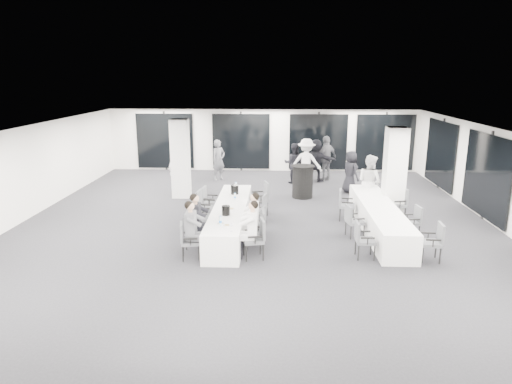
% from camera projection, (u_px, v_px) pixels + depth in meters
% --- Properties ---
extents(room, '(14.04, 16.04, 2.84)m').
position_uv_depth(room, '(285.00, 172.00, 14.07)').
color(room, '#232428').
rests_on(room, ground).
extents(column_left, '(0.60, 0.60, 2.80)m').
position_uv_depth(column_left, '(181.00, 159.00, 16.25)').
color(column_left, white).
rests_on(column_left, floor).
extents(column_right, '(0.60, 0.60, 2.80)m').
position_uv_depth(column_right, '(394.00, 173.00, 13.82)').
color(column_right, white).
rests_on(column_right, floor).
extents(banquet_table_main, '(0.90, 5.00, 0.75)m').
position_uv_depth(banquet_table_main, '(230.00, 219.00, 12.81)').
color(banquet_table_main, white).
rests_on(banquet_table_main, floor).
extents(banquet_table_side, '(0.90, 5.00, 0.75)m').
position_uv_depth(banquet_table_side, '(379.00, 218.00, 12.84)').
color(banquet_table_side, white).
rests_on(banquet_table_side, floor).
extents(cocktail_table, '(0.84, 0.84, 1.16)m').
position_uv_depth(cocktail_table, '(303.00, 181.00, 16.34)').
color(cocktail_table, black).
rests_on(cocktail_table, floor).
extents(chair_main_left_near, '(0.53, 0.56, 0.89)m').
position_uv_depth(chair_main_left_near, '(187.00, 239.00, 10.86)').
color(chair_main_left_near, '#4A4D51').
rests_on(chair_main_left_near, floor).
extents(chair_main_left_second, '(0.53, 0.55, 0.87)m').
position_uv_depth(chair_main_left_second, '(193.00, 229.00, 11.55)').
color(chair_main_left_second, '#4A4D51').
rests_on(chair_main_left_second, floor).
extents(chair_main_left_mid, '(0.52, 0.58, 1.01)m').
position_uv_depth(chair_main_left_mid, '(199.00, 214.00, 12.55)').
color(chair_main_left_mid, '#4A4D51').
rests_on(chair_main_left_mid, floor).
extents(chair_main_left_fourth, '(0.57, 0.61, 1.01)m').
position_uv_depth(chair_main_left_fourth, '(204.00, 205.00, 13.45)').
color(chair_main_left_fourth, '#4A4D51').
rests_on(chair_main_left_fourth, floor).
extents(chair_main_left_far, '(0.52, 0.56, 0.93)m').
position_uv_depth(chair_main_left_far, '(208.00, 199.00, 14.22)').
color(chair_main_left_far, '#4A4D51').
rests_on(chair_main_left_far, floor).
extents(chair_main_right_near, '(0.58, 0.61, 0.96)m').
position_uv_depth(chair_main_right_near, '(257.00, 236.00, 10.90)').
color(chair_main_right_near, '#4A4D51').
rests_on(chair_main_right_near, floor).
extents(chair_main_right_second, '(0.50, 0.56, 0.94)m').
position_uv_depth(chair_main_right_second, '(258.00, 227.00, 11.63)').
color(chair_main_right_second, '#4A4D51').
rests_on(chair_main_right_second, floor).
extents(chair_main_right_mid, '(0.52, 0.55, 0.86)m').
position_uv_depth(chair_main_right_mid, '(259.00, 220.00, 12.31)').
color(chair_main_right_mid, '#4A4D51').
rests_on(chair_main_right_mid, floor).
extents(chair_main_right_fourth, '(0.55, 0.58, 0.93)m').
position_uv_depth(chair_main_right_fourth, '(260.00, 208.00, 13.34)').
color(chair_main_right_fourth, '#4A4D51').
rests_on(chair_main_right_fourth, floor).
extents(chair_main_right_far, '(0.63, 0.66, 1.03)m').
position_uv_depth(chair_main_right_far, '(262.00, 196.00, 14.36)').
color(chair_main_right_far, '#4A4D51').
rests_on(chair_main_right_far, floor).
extents(chair_side_left_near, '(0.47, 0.52, 0.90)m').
position_uv_depth(chair_side_left_near, '(362.00, 237.00, 10.92)').
color(chair_side_left_near, '#4A4D51').
rests_on(chair_side_left_near, floor).
extents(chair_side_left_mid, '(0.54, 0.57, 0.89)m').
position_uv_depth(chair_side_left_mid, '(353.00, 219.00, 12.34)').
color(chair_side_left_mid, '#4A4D51').
rests_on(chair_side_left_mid, floor).
extents(chair_side_left_far, '(0.54, 0.58, 0.94)m').
position_uv_depth(chair_side_left_far, '(344.00, 203.00, 13.81)').
color(chair_side_left_far, '#4A4D51').
rests_on(chair_side_left_far, floor).
extents(chair_side_right_near, '(0.51, 0.55, 0.93)m').
position_uv_depth(chair_side_right_near, '(434.00, 240.00, 10.74)').
color(chair_side_right_near, '#4A4D51').
rests_on(chair_side_right_near, floor).
extents(chair_side_right_mid, '(0.49, 0.53, 0.87)m').
position_uv_depth(chair_side_right_mid, '(413.00, 219.00, 12.36)').
color(chair_side_right_mid, '#4A4D51').
rests_on(chair_side_right_mid, floor).
extents(chair_side_right_far, '(0.57, 0.61, 0.99)m').
position_uv_depth(chair_side_right_far, '(399.00, 202.00, 13.83)').
color(chair_side_right_far, '#4A4D51').
rests_on(chair_side_right_far, floor).
extents(seated_guest_a, '(0.50, 0.38, 1.44)m').
position_uv_depth(seated_guest_a, '(194.00, 226.00, 10.79)').
color(seated_guest_a, '#585A5F').
rests_on(seated_guest_a, floor).
extents(seated_guest_b, '(0.50, 0.38, 1.44)m').
position_uv_depth(seated_guest_b, '(198.00, 218.00, 11.45)').
color(seated_guest_b, black).
rests_on(seated_guest_b, floor).
extents(seated_guest_c, '(0.50, 0.38, 1.44)m').
position_uv_depth(seated_guest_c, '(250.00, 226.00, 10.83)').
color(seated_guest_c, white).
rests_on(seated_guest_c, floor).
extents(seated_guest_d, '(0.50, 0.38, 1.44)m').
position_uv_depth(seated_guest_d, '(252.00, 216.00, 11.56)').
color(seated_guest_d, white).
rests_on(seated_guest_d, floor).
extents(standing_guest_a, '(0.90, 0.89, 1.92)m').
position_uv_depth(standing_guest_a, '(219.00, 157.00, 19.00)').
color(standing_guest_a, '#585A5F').
rests_on(standing_guest_a, floor).
extents(standing_guest_b, '(0.94, 0.62, 1.86)m').
position_uv_depth(standing_guest_b, '(294.00, 161.00, 18.45)').
color(standing_guest_b, black).
rests_on(standing_guest_b, floor).
extents(standing_guest_c, '(1.51, 1.03, 2.12)m').
position_uv_depth(standing_guest_c, '(306.00, 159.00, 18.03)').
color(standing_guest_c, white).
rests_on(standing_guest_c, floor).
extents(standing_guest_d, '(1.40, 1.34, 2.12)m').
position_uv_depth(standing_guest_d, '(326.00, 155.00, 18.89)').
color(standing_guest_d, '#585A5F').
rests_on(standing_guest_d, floor).
extents(standing_guest_e, '(0.86, 1.01, 1.79)m').
position_uv_depth(standing_guest_e, '(351.00, 169.00, 16.93)').
color(standing_guest_e, black).
rests_on(standing_guest_e, floor).
extents(standing_guest_f, '(1.96, 1.45, 2.00)m').
position_uv_depth(standing_guest_f, '(316.00, 158.00, 18.73)').
color(standing_guest_f, black).
rests_on(standing_guest_f, floor).
extents(standing_guest_g, '(0.87, 0.81, 1.88)m').
position_uv_depth(standing_guest_g, '(175.00, 164.00, 17.62)').
color(standing_guest_g, white).
rests_on(standing_guest_g, floor).
extents(standing_guest_h, '(1.05, 1.13, 2.01)m').
position_uv_depth(standing_guest_h, '(370.00, 178.00, 15.01)').
color(standing_guest_h, white).
rests_on(standing_guest_h, floor).
extents(ice_bucket_near, '(0.22, 0.22, 0.25)m').
position_uv_depth(ice_bucket_near, '(226.00, 210.00, 11.86)').
color(ice_bucket_near, black).
rests_on(ice_bucket_near, banquet_table_main).
extents(ice_bucket_far, '(0.24, 0.24, 0.27)m').
position_uv_depth(ice_bucket_far, '(235.00, 190.00, 13.97)').
color(ice_bucket_far, black).
rests_on(ice_bucket_far, banquet_table_main).
extents(water_bottle_a, '(0.07, 0.07, 0.22)m').
position_uv_depth(water_bottle_a, '(220.00, 221.00, 11.05)').
color(water_bottle_a, silver).
rests_on(water_bottle_a, banquet_table_main).
extents(water_bottle_b, '(0.06, 0.06, 0.19)m').
position_uv_depth(water_bottle_b, '(235.00, 197.00, 13.32)').
color(water_bottle_b, silver).
rests_on(water_bottle_b, banquet_table_main).
extents(water_bottle_c, '(0.08, 0.08, 0.24)m').
position_uv_depth(water_bottle_c, '(236.00, 186.00, 14.47)').
color(water_bottle_c, silver).
rests_on(water_bottle_c, banquet_table_main).
extents(plate_a, '(0.19, 0.19, 0.03)m').
position_uv_depth(plate_a, '(221.00, 223.00, 11.18)').
color(plate_a, white).
rests_on(plate_a, banquet_table_main).
extents(plate_b, '(0.20, 0.20, 0.03)m').
position_uv_depth(plate_b, '(227.00, 225.00, 11.05)').
color(plate_b, white).
rests_on(plate_b, banquet_table_main).
extents(plate_c, '(0.21, 0.21, 0.03)m').
position_uv_depth(plate_c, '(231.00, 209.00, 12.42)').
color(plate_c, white).
rests_on(plate_c, banquet_table_main).
extents(wine_glass, '(0.08, 0.08, 0.20)m').
position_uv_depth(wine_glass, '(231.00, 225.00, 10.60)').
color(wine_glass, silver).
rests_on(wine_glass, banquet_table_main).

